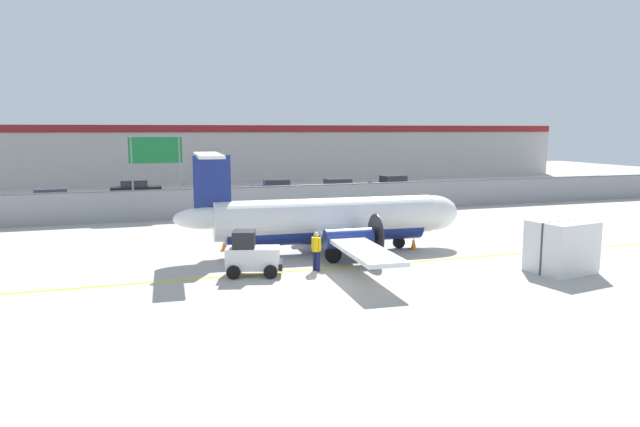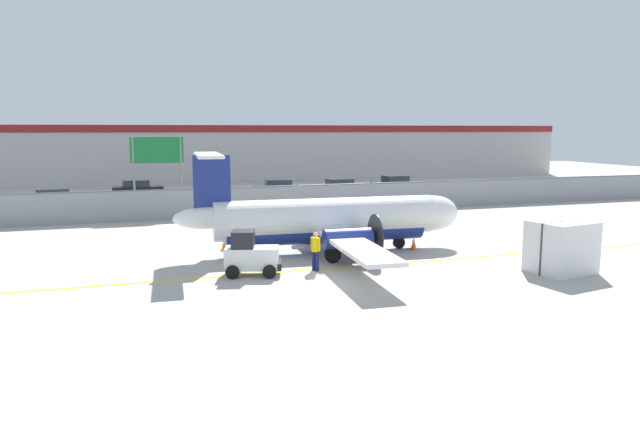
{
  "view_description": "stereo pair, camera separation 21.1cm",
  "coord_description": "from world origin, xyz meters",
  "px_view_note": "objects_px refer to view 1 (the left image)",
  "views": [
    {
      "loc": [
        -8.25,
        -20.95,
        6.01
      ],
      "look_at": [
        0.53,
        6.18,
        1.8
      ],
      "focal_mm": 32.0,
      "sensor_mm": 36.0,
      "label": 1
    },
    {
      "loc": [
        -8.05,
        -21.01,
        6.01
      ],
      "look_at": [
        0.53,
        6.18,
        1.8
      ],
      "focal_mm": 32.0,
      "sensor_mm": 36.0,
      "label": 2
    }
  ],
  "objects_px": {
    "ground_crew_worker": "(316,249)",
    "traffic_cone_near_left": "(224,244)",
    "commuter_airplane": "(331,220)",
    "parked_car_4": "(337,188)",
    "parked_car_5": "(392,184)",
    "parked_car_2": "(210,194)",
    "parked_car_3": "(275,189)",
    "traffic_cone_far_left": "(414,243)",
    "parked_car_1": "(136,189)",
    "highway_sign": "(156,157)",
    "cargo_container": "(561,247)",
    "traffic_cone_near_right": "(234,250)",
    "parked_car_0": "(53,199)",
    "baggage_tug": "(252,255)"
  },
  "relations": [
    {
      "from": "ground_crew_worker",
      "to": "traffic_cone_near_left",
      "type": "relative_size",
      "value": 2.66
    },
    {
      "from": "commuter_airplane",
      "to": "traffic_cone_near_left",
      "type": "relative_size",
      "value": 25.09
    },
    {
      "from": "parked_car_4",
      "to": "commuter_airplane",
      "type": "bearing_deg",
      "value": 69.94
    },
    {
      "from": "parked_car_5",
      "to": "parked_car_2",
      "type": "bearing_deg",
      "value": 3.93
    },
    {
      "from": "parked_car_3",
      "to": "traffic_cone_far_left",
      "type": "bearing_deg",
      "value": 99.23
    },
    {
      "from": "parked_car_2",
      "to": "parked_car_4",
      "type": "height_order",
      "value": "same"
    },
    {
      "from": "parked_car_1",
      "to": "highway_sign",
      "type": "relative_size",
      "value": 0.77
    },
    {
      "from": "traffic_cone_near_left",
      "to": "parked_car_2",
      "type": "xyz_separation_m",
      "value": [
        1.5,
        17.86,
        0.58
      ]
    },
    {
      "from": "cargo_container",
      "to": "traffic_cone_near_right",
      "type": "bearing_deg",
      "value": 140.72
    },
    {
      "from": "parked_car_0",
      "to": "parked_car_1",
      "type": "relative_size",
      "value": 1.02
    },
    {
      "from": "baggage_tug",
      "to": "parked_car_3",
      "type": "distance_m",
      "value": 26.52
    },
    {
      "from": "commuter_airplane",
      "to": "parked_car_4",
      "type": "height_order",
      "value": "commuter_airplane"
    },
    {
      "from": "commuter_airplane",
      "to": "parked_car_5",
      "type": "xyz_separation_m",
      "value": [
        14.05,
        22.97,
        -0.71
      ]
    },
    {
      "from": "traffic_cone_far_left",
      "to": "parked_car_5",
      "type": "height_order",
      "value": "parked_car_5"
    },
    {
      "from": "ground_crew_worker",
      "to": "traffic_cone_near_right",
      "type": "relative_size",
      "value": 2.66
    },
    {
      "from": "highway_sign",
      "to": "cargo_container",
      "type": "bearing_deg",
      "value": -54.43
    },
    {
      "from": "parked_car_5",
      "to": "highway_sign",
      "type": "distance_m",
      "value": 23.33
    },
    {
      "from": "parked_car_0",
      "to": "traffic_cone_near_left",
      "type": "bearing_deg",
      "value": -64.23
    },
    {
      "from": "traffic_cone_far_left",
      "to": "parked_car_2",
      "type": "bearing_deg",
      "value": 110.3
    },
    {
      "from": "parked_car_0",
      "to": "parked_car_2",
      "type": "height_order",
      "value": "same"
    },
    {
      "from": "commuter_airplane",
      "to": "parked_car_0",
      "type": "bearing_deg",
      "value": 129.98
    },
    {
      "from": "traffic_cone_near_left",
      "to": "parked_car_0",
      "type": "bearing_deg",
      "value": 119.53
    },
    {
      "from": "parked_car_1",
      "to": "parked_car_4",
      "type": "relative_size",
      "value": 1.01
    },
    {
      "from": "traffic_cone_near_left",
      "to": "parked_car_0",
      "type": "distance_m",
      "value": 20.24
    },
    {
      "from": "baggage_tug",
      "to": "traffic_cone_near_left",
      "type": "distance_m",
      "value": 5.37
    },
    {
      "from": "commuter_airplane",
      "to": "baggage_tug",
      "type": "relative_size",
      "value": 6.33
    },
    {
      "from": "baggage_tug",
      "to": "parked_car_0",
      "type": "xyz_separation_m",
      "value": [
        -10.32,
        22.94,
        0.04
      ]
    },
    {
      "from": "baggage_tug",
      "to": "parked_car_5",
      "type": "bearing_deg",
      "value": 69.98
    },
    {
      "from": "parked_car_2",
      "to": "parked_car_4",
      "type": "distance_m",
      "value": 11.41
    },
    {
      "from": "commuter_airplane",
      "to": "ground_crew_worker",
      "type": "height_order",
      "value": "commuter_airplane"
    },
    {
      "from": "commuter_airplane",
      "to": "cargo_container",
      "type": "relative_size",
      "value": 5.93
    },
    {
      "from": "cargo_container",
      "to": "parked_car_4",
      "type": "bearing_deg",
      "value": 80.37
    },
    {
      "from": "commuter_airplane",
      "to": "traffic_cone_near_right",
      "type": "xyz_separation_m",
      "value": [
        -4.76,
        0.4,
        -1.29
      ]
    },
    {
      "from": "cargo_container",
      "to": "highway_sign",
      "type": "height_order",
      "value": "highway_sign"
    },
    {
      "from": "parked_car_0",
      "to": "traffic_cone_far_left",
      "type": "bearing_deg",
      "value": -50.61
    },
    {
      "from": "parked_car_4",
      "to": "traffic_cone_near_left",
      "type": "bearing_deg",
      "value": 56.47
    },
    {
      "from": "parked_car_3",
      "to": "parked_car_5",
      "type": "xyz_separation_m",
      "value": [
        11.53,
        0.68,
        0.0
      ]
    },
    {
      "from": "cargo_container",
      "to": "parked_car_0",
      "type": "relative_size",
      "value": 0.63
    },
    {
      "from": "parked_car_2",
      "to": "parked_car_4",
      "type": "relative_size",
      "value": 1.04
    },
    {
      "from": "baggage_tug",
      "to": "parked_car_4",
      "type": "xyz_separation_m",
      "value": [
        12.48,
        24.56,
        0.04
      ]
    },
    {
      "from": "ground_crew_worker",
      "to": "traffic_cone_near_left",
      "type": "distance_m",
      "value": 6.32
    },
    {
      "from": "ground_crew_worker",
      "to": "parked_car_1",
      "type": "height_order",
      "value": "same"
    },
    {
      "from": "parked_car_4",
      "to": "highway_sign",
      "type": "bearing_deg",
      "value": 21.94
    },
    {
      "from": "parked_car_2",
      "to": "traffic_cone_far_left",
      "type": "bearing_deg",
      "value": -62.67
    },
    {
      "from": "traffic_cone_near_left",
      "to": "parked_car_0",
      "type": "height_order",
      "value": "parked_car_0"
    },
    {
      "from": "traffic_cone_near_right",
      "to": "parked_car_0",
      "type": "xyz_separation_m",
      "value": [
        -10.18,
        19.28,
        0.58
      ]
    },
    {
      "from": "parked_car_3",
      "to": "commuter_airplane",
      "type": "bearing_deg",
      "value": 88.68
    },
    {
      "from": "parked_car_5",
      "to": "highway_sign",
      "type": "height_order",
      "value": "highway_sign"
    },
    {
      "from": "parked_car_4",
      "to": "parked_car_5",
      "type": "height_order",
      "value": "same"
    },
    {
      "from": "baggage_tug",
      "to": "highway_sign",
      "type": "distance_m",
      "value": 18.9
    }
  ]
}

